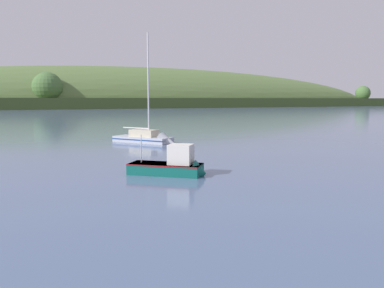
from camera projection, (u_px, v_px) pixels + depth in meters
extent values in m
cube|color=#3C4E24|center=(76.00, 103.00, 219.46)|extent=(503.41, 101.75, 5.68)
ellipsoid|color=#56703D|center=(143.00, 107.00, 257.84)|extent=(405.21, 108.97, 51.32)
sphere|color=#476B38|center=(47.00, 87.00, 203.09)|extent=(15.67, 15.67, 15.67)
sphere|color=#476B38|center=(363.00, 93.00, 302.12)|extent=(11.24, 11.24, 11.24)
cube|color=#ADB2BC|center=(143.00, 142.00, 46.03)|extent=(6.47, 7.07, 1.17)
cone|color=#ADB2BC|center=(168.00, 143.00, 44.26)|extent=(2.95, 2.88, 2.34)
cube|color=navy|center=(143.00, 139.00, 45.99)|extent=(6.49, 7.09, 0.14)
cube|color=#BCB299|center=(144.00, 133.00, 45.83)|extent=(3.34, 3.54, 0.82)
cylinder|color=silver|center=(148.00, 85.00, 44.84)|extent=(0.17, 0.17, 11.89)
cylinder|color=silver|center=(136.00, 128.00, 46.33)|extent=(2.52, 2.98, 0.14)
cube|color=#0F564C|center=(166.00, 171.00, 26.38)|extent=(5.06, 4.36, 1.07)
cone|color=#0F564C|center=(201.00, 173.00, 25.76)|extent=(1.60, 1.82, 1.69)
cube|color=maroon|center=(165.00, 164.00, 26.33)|extent=(5.09, 4.39, 0.08)
cube|color=silver|center=(181.00, 154.00, 25.97)|extent=(2.02, 1.98, 1.33)
cube|color=#192833|center=(191.00, 152.00, 25.76)|extent=(0.74, 1.01, 0.74)
cylinder|color=#B2B2B7|center=(141.00, 149.00, 26.66)|extent=(0.06, 0.06, 1.90)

